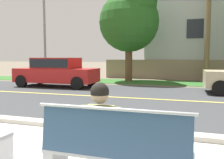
% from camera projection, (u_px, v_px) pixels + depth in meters
% --- Properties ---
extents(ground_plane, '(140.00, 140.00, 0.00)m').
position_uv_depth(ground_plane, '(137.00, 93.00, 10.47)').
color(ground_plane, '#665B4C').
extents(curb_edge, '(44.00, 0.30, 0.11)m').
position_uv_depth(curb_edge, '(86.00, 127.00, 5.09)').
color(curb_edge, '#ADA89E').
rests_on(curb_edge, ground_plane).
extents(street_asphalt, '(52.00, 8.00, 0.01)m').
position_uv_depth(street_asphalt, '(129.00, 98.00, 9.04)').
color(street_asphalt, '#383A3D').
rests_on(street_asphalt, ground_plane).
extents(road_centre_line, '(48.00, 0.14, 0.01)m').
position_uv_depth(road_centre_line, '(129.00, 98.00, 9.04)').
color(road_centre_line, '#E0CC4C').
rests_on(road_centre_line, ground_plane).
extents(far_verge_grass, '(48.00, 2.80, 0.02)m').
position_uv_depth(far_verge_grass, '(151.00, 82.00, 14.75)').
color(far_verge_grass, '#2D6026').
rests_on(far_verge_grass, ground_plane).
extents(bench_right, '(1.77, 0.48, 1.01)m').
position_uv_depth(bench_right, '(115.00, 152.00, 2.73)').
color(bench_right, '#9EA0A8').
rests_on(bench_right, ground_plane).
extents(seated_person_olive, '(0.52, 0.68, 1.25)m').
position_uv_depth(seated_person_olive, '(103.00, 128.00, 2.93)').
color(seated_person_olive, black).
rests_on(seated_person_olive, ground_plane).
extents(car_red_near, '(4.30, 1.86, 1.54)m').
position_uv_depth(car_red_near, '(57.00, 71.00, 12.58)').
color(car_red_near, red).
rests_on(car_red_near, ground_plane).
extents(streetlamp, '(0.24, 2.10, 7.57)m').
position_uv_depth(streetlamp, '(46.00, 18.00, 16.29)').
color(streetlamp, gray).
rests_on(streetlamp, ground_plane).
extents(shade_tree_far_left, '(3.82, 3.82, 6.30)m').
position_uv_depth(shade_tree_far_left, '(131.00, 17.00, 14.94)').
color(shade_tree_far_left, brown).
rests_on(shade_tree_far_left, ground_plane).
extents(garden_wall, '(13.00, 0.36, 1.40)m').
position_uv_depth(garden_wall, '(195.00, 70.00, 16.45)').
color(garden_wall, gray).
rests_on(garden_wall, ground_plane).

